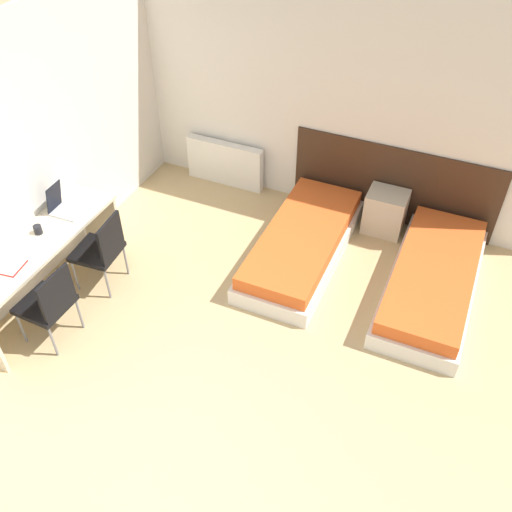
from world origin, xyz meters
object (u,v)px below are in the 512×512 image
chair_near_notebook (49,302)px  bed_near_window (302,244)px  bed_near_door (432,280)px  chair_near_laptop (101,248)px  nightstand (385,212)px  laptop (63,207)px

chair_near_notebook → bed_near_window: bearing=52.0°
chair_near_notebook → bed_near_door: bearing=35.1°
chair_near_laptop → chair_near_notebook: (0.00, -0.82, 0.00)m
nightstand → chair_near_laptop: 3.23m
bed_near_door → chair_near_laptop: chair_near_laptop is taller
chair_near_laptop → laptop: 0.57m
nightstand → bed_near_window: bearing=-131.0°
bed_near_door → laptop: (-3.65, -1.16, 0.65)m
bed_near_window → chair_near_notebook: bearing=-130.0°
bed_near_door → chair_near_notebook: size_ratio=2.34×
bed_near_door → nightstand: 1.11m
bed_near_door → laptop: size_ratio=6.37×
chair_near_laptop → laptop: laptop is taller
chair_near_laptop → chair_near_notebook: size_ratio=1.00×
bed_near_door → nightstand: size_ratio=3.92×
chair_near_laptop → bed_near_door: bearing=16.9°
nightstand → bed_near_door: bearing=-49.0°
bed_near_window → chair_near_laptop: chair_near_laptop is taller
chair_near_notebook → laptop: size_ratio=2.73×
bed_near_window → nightstand: bearing=49.0°
bed_near_door → nightstand: (-0.72, 0.83, 0.09)m
nightstand → laptop: laptop is taller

